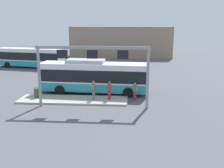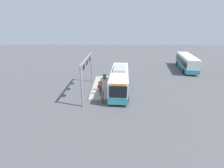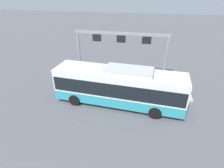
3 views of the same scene
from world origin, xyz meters
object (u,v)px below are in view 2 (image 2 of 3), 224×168
(person_waiting_mid, at_px, (101,85))
(bus_background_left, at_px, (187,62))
(person_boarding, at_px, (102,97))
(trash_bin, at_px, (104,77))
(bus_main, at_px, (120,79))
(person_waiting_near, at_px, (100,88))

(person_waiting_mid, bearing_deg, bus_background_left, 42.84)
(person_boarding, bearing_deg, trash_bin, 59.37)
(person_boarding, height_order, trash_bin, person_boarding)
(trash_bin, bearing_deg, bus_main, 26.94)
(person_boarding, xyz_separation_m, person_waiting_near, (-2.35, -0.48, 0.16))
(person_waiting_near, relative_size, person_waiting_mid, 1.00)
(bus_main, distance_m, bus_background_left, 19.88)
(bus_background_left, height_order, person_waiting_mid, bus_background_left)
(bus_main, height_order, trash_bin, bus_main)
(bus_main, bearing_deg, person_waiting_near, -52.97)
(person_boarding, distance_m, person_waiting_mid, 3.83)
(bus_background_left, distance_m, person_waiting_near, 23.23)
(bus_main, xyz_separation_m, bus_background_left, (-12.53, 15.44, -0.03))
(person_boarding, relative_size, person_waiting_mid, 1.00)
(person_waiting_near, bearing_deg, person_waiting_mid, 99.80)
(person_waiting_near, distance_m, person_waiting_mid, 1.44)
(bus_main, bearing_deg, person_waiting_mid, -78.30)
(bus_main, distance_m, trash_bin, 5.79)
(bus_main, xyz_separation_m, person_waiting_near, (1.82, -2.82, -0.76))
(bus_main, xyz_separation_m, person_boarding, (4.17, -2.34, -0.92))
(person_waiting_near, bearing_deg, bus_main, 41.73)
(bus_main, bearing_deg, bus_background_left, 133.18)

